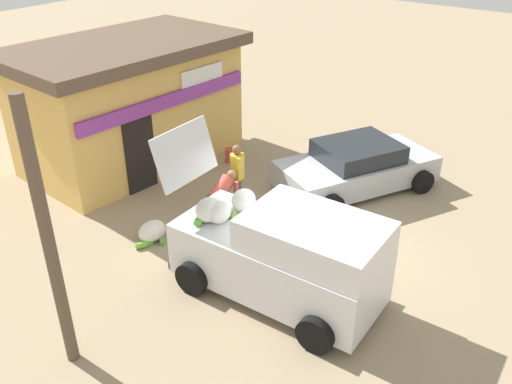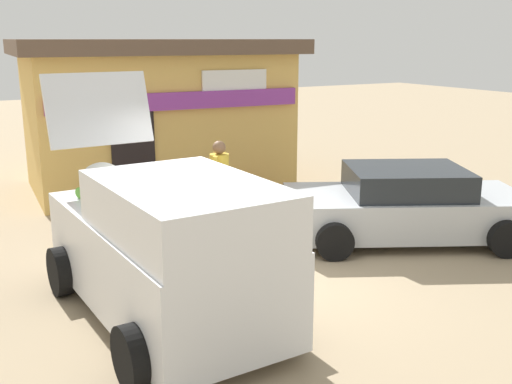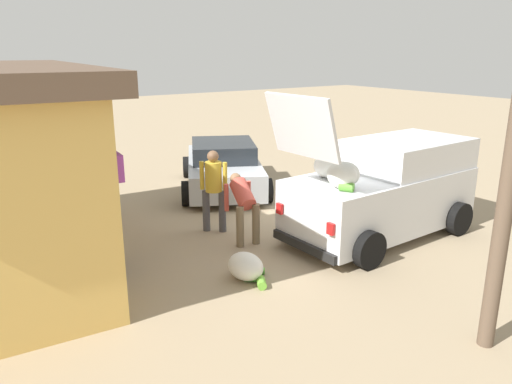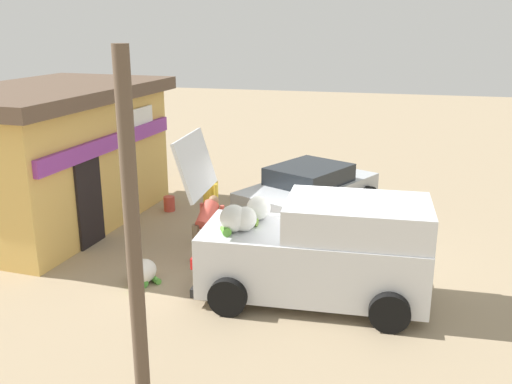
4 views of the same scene
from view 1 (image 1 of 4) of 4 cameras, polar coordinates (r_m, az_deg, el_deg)
The scene contains 9 objects.
ground_plane at distance 12.18m, azimuth 4.61°, elevation -5.72°, with size 60.00×60.00×0.00m, color #9E896B.
storefront_bar at distance 15.79m, azimuth -13.00°, elevation 9.10°, with size 6.46×4.12×3.41m.
delivery_van at distance 10.27m, azimuth 2.79°, elevation -6.44°, with size 2.22×4.39×2.94m.
parked_sedan at distance 14.46m, azimuth 10.41°, elevation 2.59°, with size 4.47×3.47×1.27m.
vendor_standing at distance 13.09m, azimuth -1.95°, elevation 2.05°, with size 0.48×0.48×1.70m.
customer_bending at distance 12.51m, azimuth -3.63°, elevation -0.28°, with size 0.78×0.58×1.31m.
unloaded_banana_pile at distance 12.48m, azimuth -10.76°, elevation -4.10°, with size 0.89×0.67×0.44m.
paint_bucket at distance 15.84m, azimuth -2.70°, elevation 3.84°, with size 0.30×0.30×0.39m, color #BF3F33.
utility_pole at distance 8.70m, azimuth -20.74°, elevation -5.00°, with size 0.20×0.20×4.63m, color brown.
Camera 1 is at (-8.57, -5.22, 6.90)m, focal length 38.49 mm.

